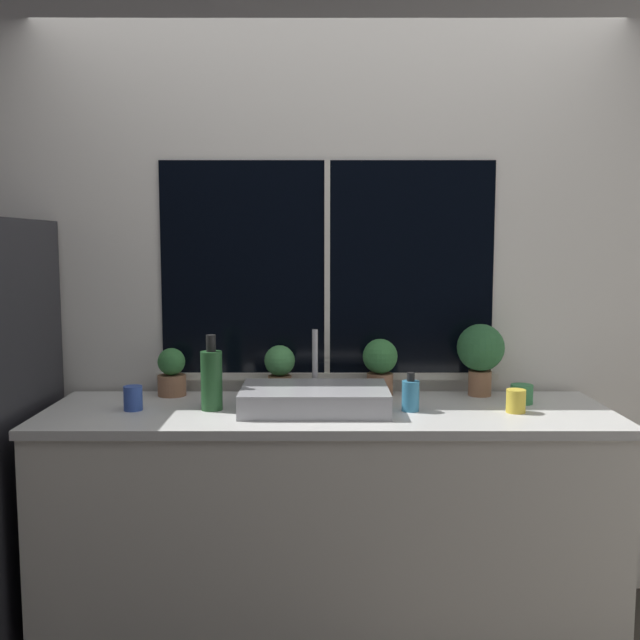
{
  "coord_description": "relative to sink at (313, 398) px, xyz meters",
  "views": [
    {
      "loc": [
        -0.03,
        -2.41,
        1.56
      ],
      "look_at": [
        -0.03,
        0.32,
        1.27
      ],
      "focal_mm": 40.0,
      "sensor_mm": 36.0,
      "label": 1
    }
  ],
  "objects": [
    {
      "name": "sink",
      "position": [
        0.0,
        0.0,
        0.0
      ],
      "size": [
        0.57,
        0.41,
        0.29
      ],
      "color": "#ADADB2",
      "rests_on": "counter"
    },
    {
      "name": "soap_bottle",
      "position": [
        0.37,
        -0.02,
        0.02
      ],
      "size": [
        0.07,
        0.07,
        0.15
      ],
      "color": "teal",
      "rests_on": "counter"
    },
    {
      "name": "potted_plant_center_left",
      "position": [
        -0.15,
        0.26,
        0.07
      ],
      "size": [
        0.13,
        0.13,
        0.22
      ],
      "color": "#9E6B4C",
      "rests_on": "counter"
    },
    {
      "name": "wall_back",
      "position": [
        0.05,
        0.4,
        0.39
      ],
      "size": [
        8.0,
        0.09,
        2.7
      ],
      "color": "silver",
      "rests_on": "ground_plane"
    },
    {
      "name": "potted_plant_far_left",
      "position": [
        -0.61,
        0.26,
        0.05
      ],
      "size": [
        0.12,
        0.12,
        0.2
      ],
      "color": "#9E6B4C",
      "rests_on": "counter"
    },
    {
      "name": "mug_green",
      "position": [
        0.84,
        0.11,
        -0.01
      ],
      "size": [
        0.09,
        0.09,
        0.08
      ],
      "color": "#38844C",
      "rests_on": "counter"
    },
    {
      "name": "bottle_tall",
      "position": [
        -0.4,
        0.0,
        0.08
      ],
      "size": [
        0.08,
        0.08,
        0.29
      ],
      "color": "#235128",
      "rests_on": "counter"
    },
    {
      "name": "potted_plant_far_right",
      "position": [
        0.7,
        0.26,
        0.14
      ],
      "size": [
        0.2,
        0.2,
        0.31
      ],
      "color": "#9E6B4C",
      "rests_on": "counter"
    },
    {
      "name": "mug_blue",
      "position": [
        -0.7,
        -0.01,
        0.0
      ],
      "size": [
        0.07,
        0.07,
        0.1
      ],
      "color": "#3351AD",
      "rests_on": "counter"
    },
    {
      "name": "mug_yellow",
      "position": [
        0.77,
        -0.04,
        -0.0
      ],
      "size": [
        0.07,
        0.07,
        0.09
      ],
      "color": "gold",
      "rests_on": "counter"
    },
    {
      "name": "potted_plant_center_right",
      "position": [
        0.28,
        0.26,
        0.09
      ],
      "size": [
        0.15,
        0.15,
        0.24
      ],
      "color": "#9E6B4C",
      "rests_on": "counter"
    },
    {
      "name": "counter",
      "position": [
        0.05,
        0.02,
        -0.5
      ],
      "size": [
        2.21,
        0.66,
        0.92
      ],
      "color": "silver",
      "rests_on": "ground_plane"
    }
  ]
}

